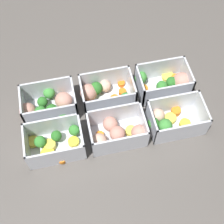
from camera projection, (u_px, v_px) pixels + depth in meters
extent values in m
plane|color=#56514C|center=(112.00, 117.00, 0.89)|extent=(4.00, 4.00, 0.00)
cube|color=silver|center=(162.00, 89.00, 0.93)|extent=(0.15, 0.10, 0.00)
cube|color=silver|center=(159.00, 69.00, 0.92)|extent=(0.15, 0.01, 0.08)
cube|color=silver|center=(168.00, 95.00, 0.88)|extent=(0.15, 0.01, 0.08)
cube|color=silver|center=(187.00, 77.00, 0.91)|extent=(0.01, 0.10, 0.08)
cube|color=silver|center=(139.00, 86.00, 0.89)|extent=(0.01, 0.10, 0.08)
cylinder|color=orange|center=(143.00, 89.00, 0.93)|extent=(0.04, 0.04, 0.01)
cylinder|color=yellow|center=(180.00, 93.00, 0.92)|extent=(0.04, 0.04, 0.01)
cylinder|color=orange|center=(148.00, 95.00, 0.91)|extent=(0.03, 0.03, 0.02)
cylinder|color=#49883F|center=(161.00, 90.00, 0.92)|extent=(0.01, 0.01, 0.02)
sphere|color=#388433|center=(162.00, 86.00, 0.90)|extent=(0.03, 0.03, 0.03)
cylinder|color=orange|center=(175.00, 77.00, 0.95)|extent=(0.02, 0.02, 0.01)
cylinder|color=#407A37|center=(171.00, 86.00, 0.93)|extent=(0.01, 0.01, 0.01)
sphere|color=#2D7228|center=(172.00, 82.00, 0.92)|extent=(0.03, 0.03, 0.03)
sphere|color=tan|center=(181.00, 81.00, 0.91)|extent=(0.06, 0.06, 0.05)
cylinder|color=#519448|center=(140.00, 81.00, 0.94)|extent=(0.01, 0.01, 0.01)
sphere|color=#42933D|center=(141.00, 77.00, 0.92)|extent=(0.04, 0.04, 0.04)
cylinder|color=#DBC647|center=(168.00, 76.00, 0.95)|extent=(0.05, 0.05, 0.01)
cube|color=silver|center=(108.00, 99.00, 0.92)|extent=(0.15, 0.10, 0.00)
cube|color=silver|center=(104.00, 79.00, 0.91)|extent=(0.15, 0.01, 0.08)
cube|color=silver|center=(111.00, 105.00, 0.86)|extent=(0.15, 0.01, 0.08)
cube|color=silver|center=(132.00, 87.00, 0.89)|extent=(0.01, 0.10, 0.08)
cube|color=silver|center=(83.00, 96.00, 0.88)|extent=(0.01, 0.10, 0.08)
cylinder|color=yellow|center=(103.00, 104.00, 0.90)|extent=(0.04, 0.04, 0.01)
cylinder|color=orange|center=(122.00, 92.00, 0.92)|extent=(0.03, 0.03, 0.01)
cylinder|color=#407A37|center=(97.00, 92.00, 0.92)|extent=(0.01, 0.01, 0.02)
sphere|color=#2D7228|center=(96.00, 88.00, 0.90)|extent=(0.04, 0.04, 0.04)
cylinder|color=#49883F|center=(125.00, 101.00, 0.90)|extent=(0.01, 0.01, 0.01)
sphere|color=#388433|center=(126.00, 98.00, 0.89)|extent=(0.03, 0.03, 0.03)
sphere|color=tan|center=(89.00, 92.00, 0.90)|extent=(0.05, 0.05, 0.05)
cylinder|color=orange|center=(121.00, 84.00, 0.93)|extent=(0.03, 0.03, 0.01)
cylinder|color=orange|center=(115.00, 99.00, 0.91)|extent=(0.03, 0.03, 0.01)
sphere|color=beige|center=(104.00, 86.00, 0.91)|extent=(0.05, 0.05, 0.04)
cylinder|color=orange|center=(89.00, 107.00, 0.89)|extent=(0.02, 0.02, 0.01)
cube|color=silver|center=(51.00, 109.00, 0.90)|extent=(0.15, 0.10, 0.00)
cube|color=silver|center=(47.00, 89.00, 0.89)|extent=(0.15, 0.01, 0.08)
cube|color=silver|center=(51.00, 117.00, 0.84)|extent=(0.15, 0.01, 0.08)
cube|color=silver|center=(75.00, 98.00, 0.87)|extent=(0.01, 0.10, 0.08)
cube|color=silver|center=(23.00, 107.00, 0.86)|extent=(0.01, 0.10, 0.08)
cylinder|color=#519448|center=(50.00, 96.00, 0.91)|extent=(0.01, 0.01, 0.01)
sphere|color=#42933D|center=(49.00, 93.00, 0.90)|extent=(0.03, 0.03, 0.03)
cylinder|color=#49883F|center=(42.00, 115.00, 0.88)|extent=(0.01, 0.01, 0.01)
sphere|color=#388433|center=(41.00, 112.00, 0.86)|extent=(0.03, 0.03, 0.03)
cylinder|color=#407A37|center=(53.00, 114.00, 0.88)|extent=(0.01, 0.01, 0.02)
sphere|color=#2D7228|center=(52.00, 110.00, 0.86)|extent=(0.03, 0.03, 0.03)
cylinder|color=orange|center=(63.00, 98.00, 0.91)|extent=(0.03, 0.03, 0.01)
sphere|color=tan|center=(63.00, 100.00, 0.88)|extent=(0.07, 0.07, 0.05)
sphere|color=tan|center=(28.00, 111.00, 0.87)|extent=(0.06, 0.06, 0.05)
cylinder|color=#519448|center=(63.00, 116.00, 0.88)|extent=(0.01, 0.01, 0.01)
sphere|color=#42933D|center=(62.00, 113.00, 0.86)|extent=(0.04, 0.04, 0.04)
cylinder|color=#407A37|center=(44.00, 105.00, 0.90)|extent=(0.01, 0.01, 0.01)
sphere|color=#2D7228|center=(42.00, 102.00, 0.88)|extent=(0.03, 0.03, 0.03)
cube|color=silver|center=(174.00, 124.00, 0.87)|extent=(0.15, 0.10, 0.00)
cube|color=silver|center=(171.00, 103.00, 0.86)|extent=(0.15, 0.01, 0.08)
cube|color=silver|center=(182.00, 133.00, 0.82)|extent=(0.15, 0.01, 0.08)
cube|color=silver|center=(202.00, 113.00, 0.85)|extent=(0.01, 0.10, 0.08)
cube|color=silver|center=(151.00, 123.00, 0.83)|extent=(0.01, 0.10, 0.08)
cylinder|color=#519448|center=(164.00, 129.00, 0.86)|extent=(0.01, 0.01, 0.01)
sphere|color=#42933D|center=(165.00, 125.00, 0.84)|extent=(0.04, 0.04, 0.04)
cylinder|color=yellow|center=(185.00, 124.00, 0.86)|extent=(0.04, 0.04, 0.02)
sphere|color=beige|center=(158.00, 115.00, 0.86)|extent=(0.05, 0.05, 0.04)
cylinder|color=orange|center=(176.00, 111.00, 0.88)|extent=(0.04, 0.04, 0.02)
cylinder|color=#DBC647|center=(170.00, 118.00, 0.87)|extent=(0.04, 0.04, 0.01)
cylinder|color=#407A37|center=(153.00, 126.00, 0.86)|extent=(0.01, 0.01, 0.01)
sphere|color=#2D7228|center=(153.00, 123.00, 0.85)|extent=(0.03, 0.03, 0.03)
cube|color=silver|center=(117.00, 135.00, 0.86)|extent=(0.15, 0.10, 0.00)
cube|color=silver|center=(113.00, 114.00, 0.85)|extent=(0.15, 0.01, 0.08)
cube|color=silver|center=(121.00, 145.00, 0.80)|extent=(0.15, 0.01, 0.08)
cube|color=silver|center=(143.00, 124.00, 0.83)|extent=(0.01, 0.10, 0.08)
cube|color=silver|center=(90.00, 135.00, 0.82)|extent=(0.01, 0.10, 0.08)
sphere|color=tan|center=(117.00, 134.00, 0.83)|extent=(0.06, 0.06, 0.04)
cylinder|color=#DBC647|center=(131.00, 131.00, 0.85)|extent=(0.04, 0.04, 0.01)
sphere|color=tan|center=(139.00, 132.00, 0.83)|extent=(0.06, 0.06, 0.04)
sphere|color=tan|center=(110.00, 124.00, 0.85)|extent=(0.06, 0.06, 0.04)
cylinder|color=orange|center=(100.00, 135.00, 0.85)|extent=(0.03, 0.03, 0.01)
sphere|color=beige|center=(99.00, 141.00, 0.82)|extent=(0.06, 0.06, 0.04)
cube|color=silver|center=(57.00, 147.00, 0.84)|extent=(0.15, 0.10, 0.00)
cube|color=silver|center=(52.00, 126.00, 0.83)|extent=(0.15, 0.01, 0.08)
cube|color=silver|center=(57.00, 158.00, 0.78)|extent=(0.15, 0.01, 0.08)
cube|color=silver|center=(82.00, 136.00, 0.81)|extent=(0.01, 0.10, 0.08)
cube|color=silver|center=(27.00, 147.00, 0.80)|extent=(0.01, 0.10, 0.08)
cylinder|color=yellow|center=(48.00, 154.00, 0.82)|extent=(0.04, 0.04, 0.01)
cylinder|color=#49883F|center=(75.00, 133.00, 0.85)|extent=(0.01, 0.01, 0.01)
sphere|color=#388433|center=(74.00, 130.00, 0.83)|extent=(0.03, 0.03, 0.03)
cylinder|color=#DBC647|center=(33.00, 142.00, 0.84)|extent=(0.03, 0.03, 0.01)
cylinder|color=#407A37|center=(57.00, 139.00, 0.84)|extent=(0.01, 0.01, 0.02)
sphere|color=#2D7228|center=(56.00, 136.00, 0.82)|extent=(0.03, 0.03, 0.03)
cylinder|color=#49883F|center=(41.00, 144.00, 0.83)|extent=(0.01, 0.01, 0.01)
sphere|color=#388433|center=(40.00, 142.00, 0.82)|extent=(0.03, 0.03, 0.03)
cylinder|color=yellow|center=(74.00, 142.00, 0.84)|extent=(0.04, 0.04, 0.01)
cylinder|color=orange|center=(62.00, 159.00, 0.81)|extent=(0.03, 0.03, 0.01)
cylinder|color=#DBC647|center=(50.00, 145.00, 0.83)|extent=(0.04, 0.04, 0.02)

